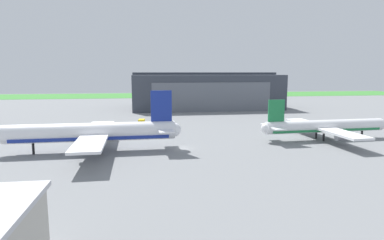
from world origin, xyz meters
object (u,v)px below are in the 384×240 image
maintenance_hangar (205,91)px  airliner_near_left (92,133)px  baggage_tug (142,121)px  airliner_near_right (325,127)px

maintenance_hangar → airliner_near_left: size_ratio=1.76×
airliner_near_left → baggage_tug: (11.30, 39.56, -3.51)m
maintenance_hangar → airliner_near_left: (-44.34, -91.33, -4.22)m
airliner_near_left → airliner_near_right: (62.04, 5.08, -0.89)m
airliner_near_left → airliner_near_right: airliner_near_left is taller
airliner_near_right → baggage_tug: 61.40m
airliner_near_left → airliner_near_right: 62.25m
maintenance_hangar → airliner_near_left: 101.61m
airliner_near_right → airliner_near_left: bearing=-175.3°
airliner_near_right → baggage_tug: size_ratio=7.62×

